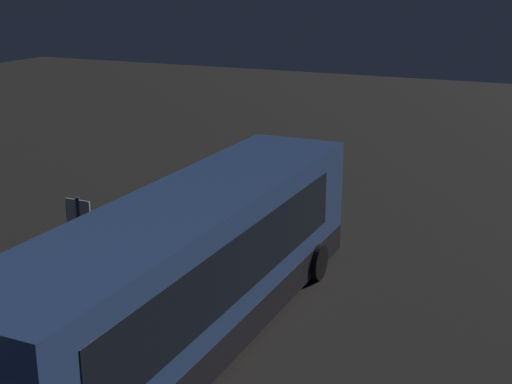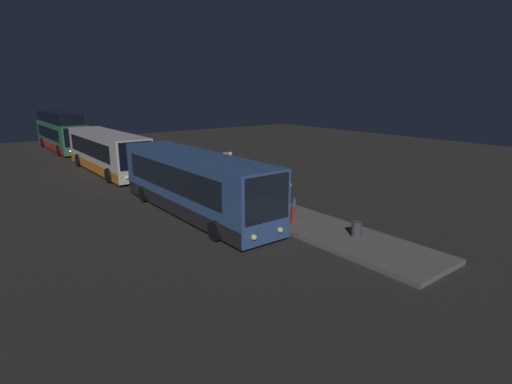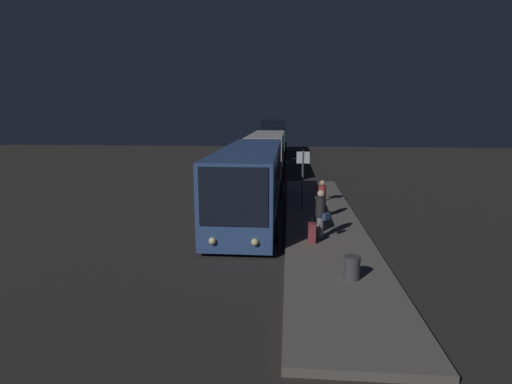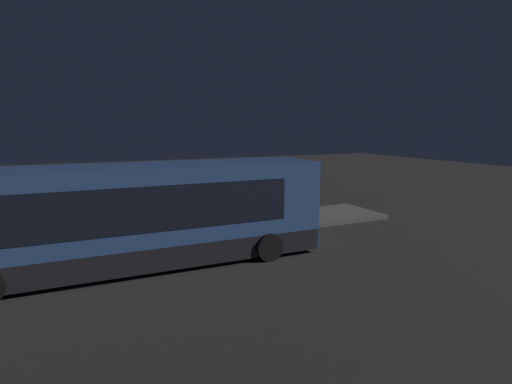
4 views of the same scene
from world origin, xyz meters
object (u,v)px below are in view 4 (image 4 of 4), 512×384
at_px(sign_post, 107,195).
at_px(passenger_waiting, 154,209).
at_px(bus_lead, 131,218).
at_px(passenger_boarding, 224,203).
at_px(suitcase, 240,218).
at_px(trash_bin, 293,208).

bearing_deg(sign_post, passenger_waiting, 23.89).
distance_m(bus_lead, passenger_boarding, 5.04).
bearing_deg(passenger_waiting, passenger_boarding, 173.76).
bearing_deg(passenger_waiting, suitcase, 168.98).
bearing_deg(trash_bin, passenger_boarding, -170.74).
bearing_deg(passenger_boarding, passenger_waiting, -139.26).
relative_size(passenger_boarding, sign_post, 0.64).
xyz_separation_m(passenger_boarding, suitcase, (0.56, -0.34, -0.62)).
bearing_deg(sign_post, bus_lead, -79.32).
xyz_separation_m(suitcase, trash_bin, (3.06, 0.93, -0.03)).
height_order(passenger_boarding, passenger_waiting, passenger_boarding).
bearing_deg(trash_bin, sign_post, -172.29).
distance_m(bus_lead, passenger_waiting, 3.44).
xyz_separation_m(passenger_boarding, sign_post, (-4.54, -0.51, 0.75)).
height_order(bus_lead, sign_post, bus_lead).
distance_m(passenger_waiting, suitcase, 3.47).
xyz_separation_m(passenger_waiting, trash_bin, (6.43, 0.34, -0.58)).
height_order(passenger_waiting, trash_bin, passenger_waiting).
relative_size(passenger_waiting, trash_bin, 2.56).
relative_size(passenger_boarding, trash_bin, 2.74).
relative_size(passenger_boarding, suitcase, 1.89).
height_order(passenger_waiting, suitcase, passenger_waiting).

